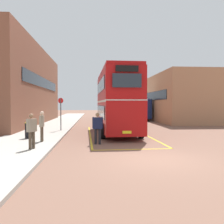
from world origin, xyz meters
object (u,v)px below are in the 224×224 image
object	(u,v)px
pedestrian_boarding	(98,126)
litter_bin	(29,130)
pedestrian_waiting_near	(42,124)
bus_stop_sign	(61,111)
double_decker_bus	(116,101)
pedestrian_waiting_far	(32,129)
single_deck_bus	(132,108)

from	to	relation	value
pedestrian_boarding	litter_bin	xyz separation A→B (m)	(-4.24, 1.76, -0.41)
pedestrian_waiting_near	bus_stop_sign	bearing A→B (deg)	87.26
double_decker_bus	litter_bin	distance (m)	6.93
pedestrian_waiting_near	litter_bin	xyz separation A→B (m)	(-1.11, 1.41, -0.50)
pedestrian_waiting_far	pedestrian_waiting_near	bearing A→B (deg)	90.13
single_deck_bus	pedestrian_boarding	size ratio (longest dim) A/B	5.61
double_decker_bus	litter_bin	xyz separation A→B (m)	(-5.77, -3.35, -1.88)
single_deck_bus	pedestrian_waiting_near	distance (m)	23.54
litter_bin	pedestrian_waiting_far	bearing A→B (deg)	-73.16
pedestrian_waiting_near	litter_bin	bearing A→B (deg)	128.10
single_deck_bus	pedestrian_waiting_far	xyz separation A→B (m)	(-8.62, -24.16, -0.54)
double_decker_bus	pedestrian_waiting_near	world-z (taller)	double_decker_bus
single_deck_bus	pedestrian_waiting_near	bearing A→B (deg)	-111.51
pedestrian_boarding	single_deck_bus	bearing A→B (deg)	76.12
single_deck_bus	litter_bin	world-z (taller)	single_deck_bus
single_deck_bus	pedestrian_waiting_near	xyz separation A→B (m)	(-8.63, -21.90, -0.51)
bus_stop_sign	pedestrian_waiting_far	bearing A→B (deg)	-91.94
pedestrian_waiting_near	pedestrian_waiting_far	world-z (taller)	pedestrian_waiting_near
pedestrian_waiting_near	bus_stop_sign	size ratio (longest dim) A/B	0.66
pedestrian_boarding	litter_bin	world-z (taller)	pedestrian_boarding
pedestrian_waiting_far	bus_stop_sign	world-z (taller)	bus_stop_sign
single_deck_bus	bus_stop_sign	bearing A→B (deg)	-117.47
single_deck_bus	litter_bin	bearing A→B (deg)	-115.42
pedestrian_waiting_far	bus_stop_sign	bearing A→B (deg)	88.06
bus_stop_sign	pedestrian_waiting_near	bearing A→B (deg)	-92.74
double_decker_bus	litter_bin	size ratio (longest dim) A/B	10.07
pedestrian_waiting_near	pedestrian_waiting_far	size ratio (longest dim) A/B	1.03
single_deck_bus	pedestrian_boarding	distance (m)	22.93
single_deck_bus	bus_stop_sign	world-z (taller)	single_deck_bus
pedestrian_waiting_far	litter_bin	world-z (taller)	pedestrian_waiting_far
double_decker_bus	single_deck_bus	xyz separation A→B (m)	(3.97, 17.14, -0.87)
bus_stop_sign	single_deck_bus	bearing A→B (deg)	62.53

